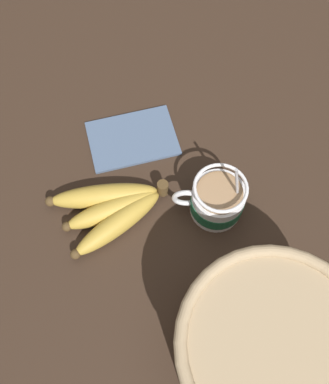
% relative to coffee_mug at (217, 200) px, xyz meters
% --- Properties ---
extents(table, '(1.12, 1.12, 0.04)m').
position_rel_coffee_mug_xyz_m(table, '(0.07, -0.01, -0.06)').
color(table, '#332319').
rests_on(table, ground).
extents(coffee_mug, '(0.12, 0.09, 0.15)m').
position_rel_coffee_mug_xyz_m(coffee_mug, '(0.00, 0.00, 0.00)').
color(coffee_mug, silver).
rests_on(coffee_mug, table).
extents(banana_bunch, '(0.22, 0.16, 0.04)m').
position_rel_coffee_mug_xyz_m(banana_bunch, '(0.18, 0.01, -0.02)').
color(banana_bunch, '#4C381E').
rests_on(banana_bunch, table).
extents(woven_basket, '(0.26, 0.26, 0.16)m').
position_rel_coffee_mug_xyz_m(woven_basket, '(-0.06, 0.25, 0.05)').
color(woven_basket, tan).
rests_on(woven_basket, table).
extents(napkin, '(0.19, 0.16, 0.01)m').
position_rel_coffee_mug_xyz_m(napkin, '(0.16, -0.14, -0.03)').
color(napkin, slate).
rests_on(napkin, table).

